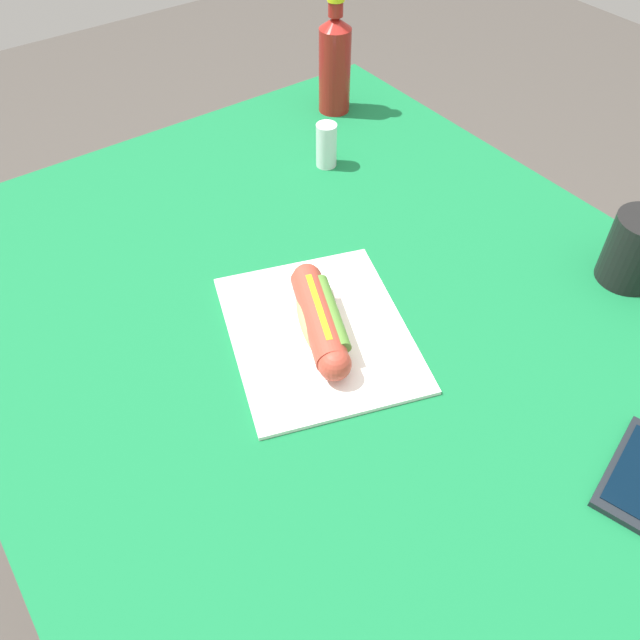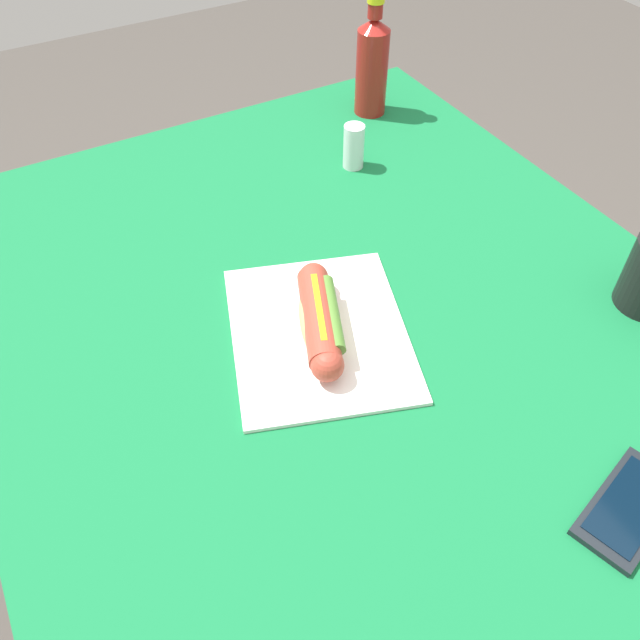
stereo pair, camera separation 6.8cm
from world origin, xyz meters
The scene contains 7 objects.
ground_plane centered at (0.00, 0.00, 0.00)m, with size 6.00×6.00×0.00m, color #47423D.
dining_table centered at (0.00, 0.00, 0.63)m, with size 1.21×0.97×0.76m.
paper_wrapper centered at (0.00, -0.05, 0.76)m, with size 0.28×0.23×0.01m, color white.
hot_dog centered at (0.00, -0.05, 0.79)m, with size 0.19×0.10×0.05m.
soda_bottle centered at (-0.47, 0.33, 0.85)m, with size 0.06×0.06×0.22m.
drinking_cup centered at (0.17, 0.38, 0.81)m, with size 0.08×0.08×0.10m, color black.
salt_shaker centered at (-0.32, 0.20, 0.80)m, with size 0.04×0.04×0.08m, color silver.
Camera 1 is at (0.48, -0.39, 1.40)m, focal length 36.60 mm.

